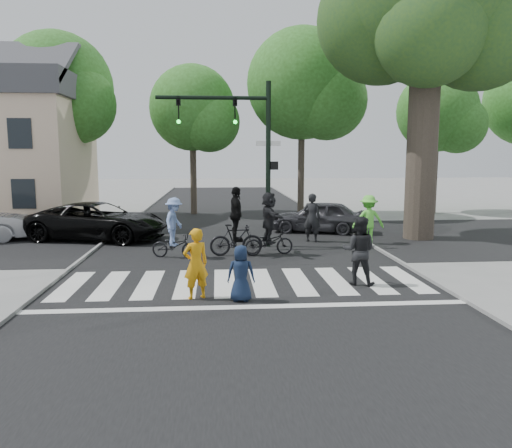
# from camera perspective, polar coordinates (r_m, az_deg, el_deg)

# --- Properties ---
(ground) EXTENTS (120.00, 120.00, 0.00)m
(ground) POSITION_cam_1_polar(r_m,az_deg,el_deg) (12.49, -1.21, -7.85)
(ground) COLOR gray
(ground) RESTS_ON ground
(road_stem) EXTENTS (10.00, 70.00, 0.01)m
(road_stem) POSITION_cam_1_polar(r_m,az_deg,el_deg) (17.35, -2.17, -3.35)
(road_stem) COLOR black
(road_stem) RESTS_ON ground
(road_cross) EXTENTS (70.00, 10.00, 0.01)m
(road_cross) POSITION_cam_1_polar(r_m,az_deg,el_deg) (20.29, -2.52, -1.69)
(road_cross) COLOR black
(road_cross) RESTS_ON ground
(curb_left) EXTENTS (0.10, 70.00, 0.10)m
(curb_left) POSITION_cam_1_polar(r_m,az_deg,el_deg) (17.86, -18.61, -3.28)
(curb_left) COLOR gray
(curb_left) RESTS_ON ground
(curb_right) EXTENTS (0.10, 70.00, 0.10)m
(curb_right) POSITION_cam_1_polar(r_m,az_deg,el_deg) (18.25, 13.90, -2.87)
(curb_right) COLOR gray
(curb_right) RESTS_ON ground
(crosswalk) EXTENTS (10.00, 3.85, 0.01)m
(crosswalk) POSITION_cam_1_polar(r_m,az_deg,el_deg) (13.12, -1.38, -7.03)
(crosswalk) COLOR silver
(crosswalk) RESTS_ON ground
(traffic_signal) EXTENTS (4.45, 0.29, 6.00)m
(traffic_signal) POSITION_cam_1_polar(r_m,az_deg,el_deg) (18.23, -1.27, 9.52)
(traffic_signal) COLOR black
(traffic_signal) RESTS_ON ground
(eucalyptus) EXTENTS (8.30, 7.20, 13.00)m
(eucalyptus) POSITION_cam_1_polar(r_m,az_deg,el_deg) (22.06, 19.02, 22.46)
(eucalyptus) COLOR brown
(eucalyptus) RESTS_ON ground
(bg_tree_1) EXTENTS (6.09, 5.80, 9.80)m
(bg_tree_1) POSITION_cam_1_polar(r_m,az_deg,el_deg) (28.81, -21.31, 13.90)
(bg_tree_1) COLOR brown
(bg_tree_1) RESTS_ON ground
(bg_tree_2) EXTENTS (5.04, 4.80, 8.40)m
(bg_tree_2) POSITION_cam_1_polar(r_m,az_deg,el_deg) (28.73, -6.81, 12.64)
(bg_tree_2) COLOR brown
(bg_tree_2) RESTS_ON ground
(bg_tree_3) EXTENTS (6.30, 6.00, 10.20)m
(bg_tree_3) POSITION_cam_1_polar(r_m,az_deg,el_deg) (27.95, 6.01, 15.18)
(bg_tree_3) COLOR brown
(bg_tree_3) RESTS_ON ground
(bg_tree_4) EXTENTS (4.83, 4.60, 8.15)m
(bg_tree_4) POSITION_cam_1_polar(r_m,az_deg,el_deg) (31.03, 20.53, 11.58)
(bg_tree_4) COLOR brown
(bg_tree_4) RESTS_ON ground
(pedestrian_woman) EXTENTS (0.73, 0.61, 1.69)m
(pedestrian_woman) POSITION_cam_1_polar(r_m,az_deg,el_deg) (11.87, -6.90, -4.53)
(pedestrian_woman) COLOR orange
(pedestrian_woman) RESTS_ON ground
(pedestrian_child) EXTENTS (0.69, 0.49, 1.33)m
(pedestrian_child) POSITION_cam_1_polar(r_m,az_deg,el_deg) (11.63, -1.74, -5.66)
(pedestrian_child) COLOR #14213C
(pedestrian_child) RESTS_ON ground
(pedestrian_adult) EXTENTS (1.07, 0.97, 1.81)m
(pedestrian_adult) POSITION_cam_1_polar(r_m,az_deg,el_deg) (13.33, 11.68, -3.00)
(pedestrian_adult) COLOR black
(pedestrian_adult) RESTS_ON ground
(cyclist_left) EXTENTS (1.68, 1.16, 2.01)m
(cyclist_left) POSITION_cam_1_polar(r_m,az_deg,el_deg) (16.62, -9.31, -0.91)
(cyclist_left) COLOR black
(cyclist_left) RESTS_ON ground
(cyclist_mid) EXTENTS (1.81, 1.11, 2.34)m
(cyclist_mid) POSITION_cam_1_polar(r_m,az_deg,el_deg) (16.81, -2.28, -0.40)
(cyclist_mid) COLOR black
(cyclist_mid) RESTS_ON ground
(cyclist_right) EXTENTS (1.78, 1.65, 2.15)m
(cyclist_right) POSITION_cam_1_polar(r_m,az_deg,el_deg) (16.88, 1.49, -0.36)
(cyclist_right) COLOR black
(cyclist_right) RESTS_ON ground
(car_suv) EXTENTS (5.92, 3.85, 1.52)m
(car_suv) POSITION_cam_1_polar(r_m,az_deg,el_deg) (20.90, -17.54, 0.31)
(car_suv) COLOR black
(car_suv) RESTS_ON ground
(car_grey) EXTENTS (4.41, 2.77, 1.40)m
(car_grey) POSITION_cam_1_polar(r_m,az_deg,el_deg) (22.06, 7.14, 0.85)
(car_grey) COLOR #3A393E
(car_grey) RESTS_ON ground
(bystander_hivis) EXTENTS (1.24, 0.75, 1.87)m
(bystander_hivis) POSITION_cam_1_polar(r_m,az_deg,el_deg) (19.53, 12.72, 0.50)
(bystander_hivis) COLOR #69EB46
(bystander_hivis) RESTS_ON ground
(bystander_dark) EXTENTS (0.83, 0.73, 1.91)m
(bystander_dark) POSITION_cam_1_polar(r_m,az_deg,el_deg) (19.58, 6.41, 0.72)
(bystander_dark) COLOR black
(bystander_dark) RESTS_ON ground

